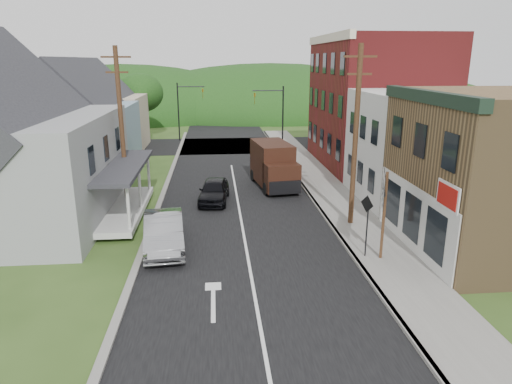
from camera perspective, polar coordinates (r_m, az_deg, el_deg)
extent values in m
plane|color=#2D4719|center=(20.02, -1.05, -8.12)|extent=(120.00, 120.00, 0.00)
cube|color=black|center=(29.41, -2.49, -0.11)|extent=(9.00, 90.00, 0.02)
cube|color=black|center=(45.97, -3.55, 5.81)|extent=(60.00, 9.00, 0.02)
cube|color=slate|center=(28.38, 9.70, -0.79)|extent=(2.80, 55.00, 0.15)
cube|color=slate|center=(28.07, 7.03, -0.86)|extent=(0.20, 55.00, 0.15)
cube|color=slate|center=(27.65, -11.95, -1.39)|extent=(0.30, 55.00, 0.12)
cube|color=brown|center=(22.65, 28.76, 2.08)|extent=(8.00, 8.00, 7.00)
cube|color=silver|center=(29.06, 20.64, 5.25)|extent=(8.00, 7.00, 6.50)
cube|color=maroon|center=(37.54, 14.66, 10.71)|extent=(8.00, 12.00, 10.00)
cube|color=gray|center=(27.03, -28.45, 2.48)|extent=(10.00, 12.00, 5.50)
cube|color=#7F9AAD|center=(36.96, -20.51, 6.22)|extent=(7.00, 8.00, 5.00)
cube|color=beige|center=(45.73, -18.27, 8.15)|extent=(7.00, 8.00, 5.00)
cylinder|color=#472D19|center=(23.08, 12.32, 6.48)|extent=(0.26, 0.26, 9.00)
cube|color=#472D19|center=(22.78, 12.92, 16.19)|extent=(1.60, 0.10, 0.10)
cube|color=#472D19|center=(22.79, 12.80, 14.18)|extent=(1.20, 0.10, 0.10)
cylinder|color=#472D19|center=(26.98, -16.44, 7.55)|extent=(0.26, 0.26, 9.00)
cube|color=#472D19|center=(26.72, -17.12, 15.84)|extent=(1.60, 0.10, 0.10)
cube|color=#472D19|center=(26.72, -16.98, 14.13)|extent=(1.20, 0.10, 0.10)
cylinder|color=black|center=(42.50, 3.37, 9.06)|extent=(0.14, 0.14, 6.00)
cylinder|color=black|center=(42.08, 1.50, 12.57)|extent=(2.80, 0.10, 0.10)
imported|color=olive|center=(42.00, -0.17, 11.61)|extent=(0.16, 0.20, 1.00)
cylinder|color=black|center=(49.13, -9.67, 9.82)|extent=(0.14, 0.14, 6.00)
cylinder|color=black|center=(48.83, -8.14, 12.91)|extent=(2.80, 0.10, 0.10)
imported|color=olive|center=(48.83, -6.67, 12.14)|extent=(0.16, 0.20, 1.00)
cylinder|color=#382616|center=(51.18, -14.01, 8.65)|extent=(0.36, 0.36, 3.92)
ellipsoid|color=#143610|center=(50.90, -14.24, 11.92)|extent=(4.80, 4.80, 4.08)
ellipsoid|color=#143610|center=(73.68, -4.26, 9.70)|extent=(90.00, 30.00, 16.00)
imported|color=#9FA0A4|center=(20.97, -11.44, -4.95)|extent=(2.19, 4.99, 1.59)
imported|color=black|center=(27.45, -5.27, 0.15)|extent=(2.07, 4.24, 1.39)
cube|color=black|center=(30.83, 2.00, 3.75)|extent=(2.65, 4.31, 2.68)
cube|color=black|center=(28.69, 3.23, 1.85)|extent=(2.30, 1.75, 1.75)
cube|color=black|center=(28.69, 3.15, 3.36)|extent=(2.07, 1.36, 0.05)
cube|color=black|center=(28.08, 3.66, 0.55)|extent=(2.03, 0.41, 0.83)
cylinder|color=black|center=(28.72, 1.29, 0.36)|extent=(0.37, 0.86, 0.83)
cylinder|color=black|center=(29.24, 4.98, 0.59)|extent=(0.37, 0.86, 0.83)
cylinder|color=black|center=(32.18, -0.33, 2.10)|extent=(0.37, 0.86, 0.83)
cylinder|color=black|center=(32.65, 2.99, 2.29)|extent=(0.37, 0.86, 0.83)
cube|color=#472D19|center=(19.64, 15.68, -2.89)|extent=(0.15, 0.15, 3.75)
cube|color=black|center=(19.29, 15.76, 0.43)|extent=(0.75, 2.04, 0.09)
cube|color=silver|center=(18.44, 15.78, 1.27)|extent=(0.22, 0.56, 0.24)
cube|color=silver|center=(18.57, 15.66, -0.16)|extent=(0.23, 0.61, 0.59)
cube|color=silver|center=(18.70, 15.55, -1.58)|extent=(0.22, 0.56, 0.30)
cube|color=silver|center=(19.17, 15.74, 1.83)|extent=(0.22, 0.56, 0.24)
cube|color=silver|center=(19.29, 15.63, 0.44)|extent=(0.23, 0.61, 0.59)
cube|color=silver|center=(19.42, 15.52, -0.93)|extent=(0.22, 0.56, 0.30)
cube|color=silver|center=(19.90, 15.70, 2.35)|extent=(0.22, 0.56, 0.24)
cube|color=silver|center=(20.02, 15.60, 1.01)|extent=(0.23, 0.61, 0.59)
cube|color=silver|center=(20.14, 15.50, -0.32)|extent=(0.22, 0.56, 0.30)
cube|color=silver|center=(19.60, 15.39, -2.58)|extent=(0.18, 0.46, 0.59)
cylinder|color=black|center=(19.85, 13.69, -4.38)|extent=(0.08, 0.08, 2.55)
cube|color=black|center=(19.49, 13.71, -1.46)|extent=(0.31, 0.69, 0.75)
cube|color=yellow|center=(19.49, 13.75, -1.46)|extent=(0.29, 0.63, 0.68)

